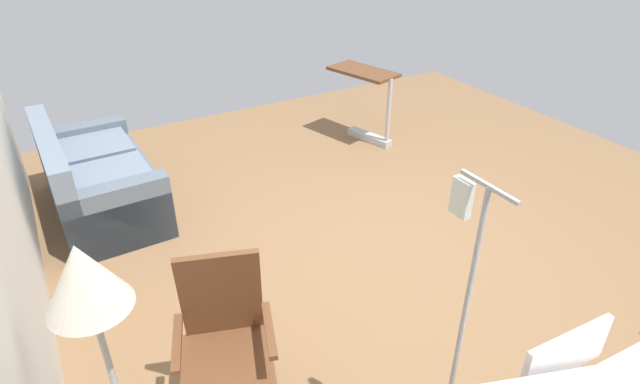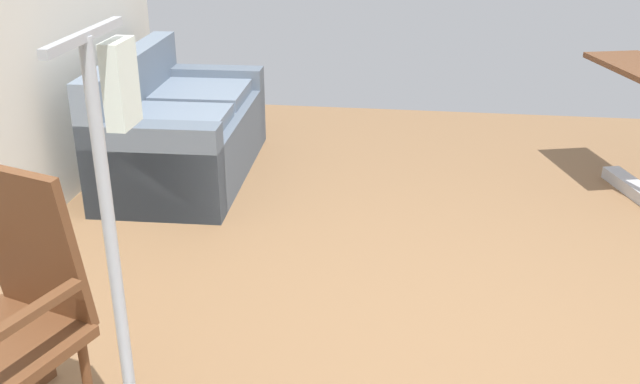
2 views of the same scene
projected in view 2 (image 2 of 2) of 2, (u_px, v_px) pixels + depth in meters
name	position (u px, v px, depth m)	size (l,w,h in m)	color
ground_plane	(468.00, 358.00, 3.14)	(7.41, 7.41, 0.00)	olive
couch	(180.00, 133.00, 5.00)	(1.63, 0.90, 0.85)	slate
rocking_chair	(13.00, 322.00, 2.50)	(0.87, 0.69, 1.05)	brown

